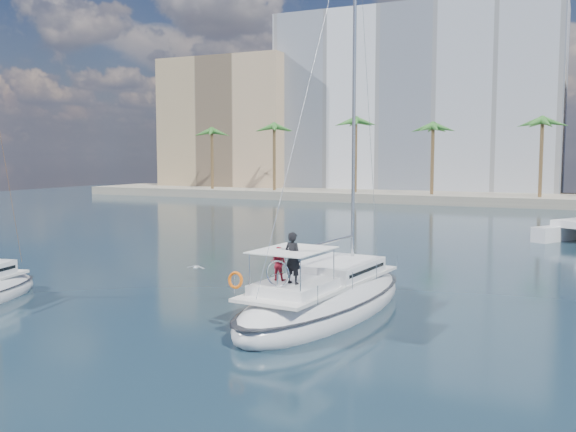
% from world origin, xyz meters
% --- Properties ---
extents(ground, '(160.00, 160.00, 0.00)m').
position_xyz_m(ground, '(0.00, 0.00, 0.00)').
color(ground, black).
rests_on(ground, ground).
extents(quay, '(120.00, 14.00, 1.20)m').
position_xyz_m(quay, '(0.00, 61.00, 0.60)').
color(quay, gray).
rests_on(quay, ground).
extents(building_modern, '(42.00, 16.00, 28.00)m').
position_xyz_m(building_modern, '(-12.00, 73.00, 14.00)').
color(building_modern, white).
rests_on(building_modern, ground).
extents(building_tan_left, '(22.00, 14.00, 22.00)m').
position_xyz_m(building_tan_left, '(-42.00, 69.00, 11.00)').
color(building_tan_left, tan).
rests_on(building_tan_left, ground).
extents(palm_left, '(3.60, 3.60, 12.30)m').
position_xyz_m(palm_left, '(-34.00, 57.00, 10.28)').
color(palm_left, brown).
rests_on(palm_left, ground).
extents(palm_centre, '(3.60, 3.60, 12.30)m').
position_xyz_m(palm_centre, '(0.00, 57.00, 10.28)').
color(palm_centre, brown).
rests_on(palm_centre, ground).
extents(main_sloop, '(5.08, 12.56, 18.16)m').
position_xyz_m(main_sloop, '(2.27, -2.60, 0.55)').
color(main_sloop, silver).
rests_on(main_sloop, ground).
extents(seagull, '(1.00, 0.43, 0.18)m').
position_xyz_m(seagull, '(-6.13, 0.91, 0.69)').
color(seagull, silver).
rests_on(seagull, ground).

